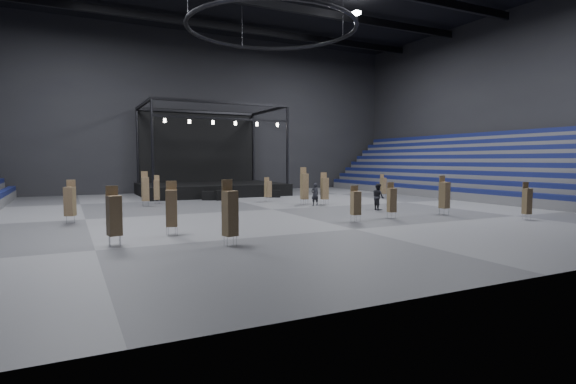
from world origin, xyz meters
name	(u,v)px	position (x,y,z in m)	size (l,w,h in m)	color
floor	(272,209)	(0.00, 0.00, 0.00)	(50.00, 50.00, 0.00)	#4E4E50
wall_back	(196,113)	(0.00, 21.00, 9.00)	(50.00, 0.20, 18.00)	black
wall_right	(508,104)	(25.00, 0.00, 9.00)	(0.20, 42.00, 18.00)	black
bleachers_right	(491,180)	(22.94, 0.00, 1.73)	(7.20, 40.00, 6.40)	#48484B
stage	(209,181)	(0.00, 16.24, 1.45)	(14.00, 10.00, 9.20)	black
truss_ring	(272,28)	(0.00, 0.00, 13.00)	(12.30, 12.30, 5.15)	black
flight_case_left	(209,196)	(-1.96, 9.57, 0.40)	(1.21, 0.61, 0.81)	black
flight_case_mid	(223,195)	(-0.82, 9.00, 0.45)	(1.35, 0.67, 0.90)	black
flight_case_right	(275,194)	(4.61, 9.60, 0.35)	(1.06, 0.53, 0.70)	black
chair_stack_0	(70,201)	(-13.31, -1.46, 1.30)	(0.68, 0.68, 2.49)	silver
chair_stack_1	(114,215)	(-11.70, -9.78, 1.32)	(0.63, 0.63, 2.53)	silver
chair_stack_2	(356,202)	(1.69, -8.14, 1.14)	(0.55, 0.55, 2.12)	silver
chair_stack_3	(383,185)	(13.67, 4.53, 1.19)	(0.49, 0.49, 2.28)	silver
chair_stack_4	(304,186)	(3.82, 2.15, 1.53)	(0.56, 0.56, 3.03)	silver
chair_stack_5	(444,194)	(8.87, -7.94, 1.35)	(0.59, 0.59, 2.59)	silver
chair_stack_6	(172,207)	(-8.99, -8.23, 1.36)	(0.63, 0.63, 2.62)	silver
chair_stack_7	(325,188)	(5.26, 1.35, 1.36)	(0.61, 0.61, 2.61)	silver
chair_stack_8	(157,189)	(-6.82, 8.01, 1.21)	(0.54, 0.54, 2.38)	silver
chair_stack_9	(268,189)	(2.20, 5.78, 1.13)	(0.55, 0.55, 2.12)	silver
chair_stack_10	(527,201)	(11.50, -11.99, 1.17)	(0.48, 0.48, 2.29)	silver
chair_stack_11	(110,204)	(-11.27, -2.51, 1.11)	(0.48, 0.48, 2.14)	silver
chair_stack_12	(145,188)	(-7.98, 6.39, 1.41)	(0.53, 0.53, 2.74)	silver
chair_stack_13	(230,212)	(-7.35, -11.99, 1.43)	(0.62, 0.62, 2.80)	silver
chair_stack_14	(392,199)	(4.63, -7.78, 1.17)	(0.54, 0.54, 2.23)	silver
man_center	(315,194)	(4.23, 1.13, 0.89)	(0.65, 0.43, 1.79)	black
crew_member	(378,197)	(6.75, -3.70, 0.96)	(0.94, 0.73, 1.93)	black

